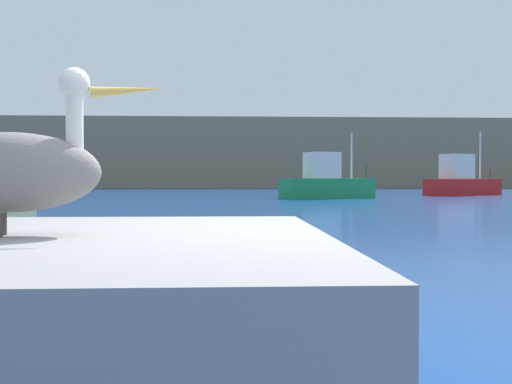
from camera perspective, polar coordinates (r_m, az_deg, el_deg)
name	(u,v)px	position (r m, az deg, el deg)	size (l,w,h in m)	color
ground_plane	(281,370)	(3.87, 2.37, -16.37)	(260.00, 260.00, 0.00)	navy
hillside_backdrop	(229,155)	(73.91, -2.60, 3.51)	(140.00, 15.07, 7.86)	#7F755B
pier_dock	(12,320)	(3.44, -21.99, -11.15)	(3.30, 3.03, 0.88)	gray
pelican	(15,168)	(3.36, -21.77, 2.09)	(1.27, 0.55, 0.88)	slate
fishing_boat_green	(326,182)	(34.81, 6.58, 0.94)	(5.59, 3.31, 3.78)	#1E8C4C
fishing_boat_red	(461,181)	(42.60, 18.76, 0.98)	(5.83, 4.16, 4.30)	red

